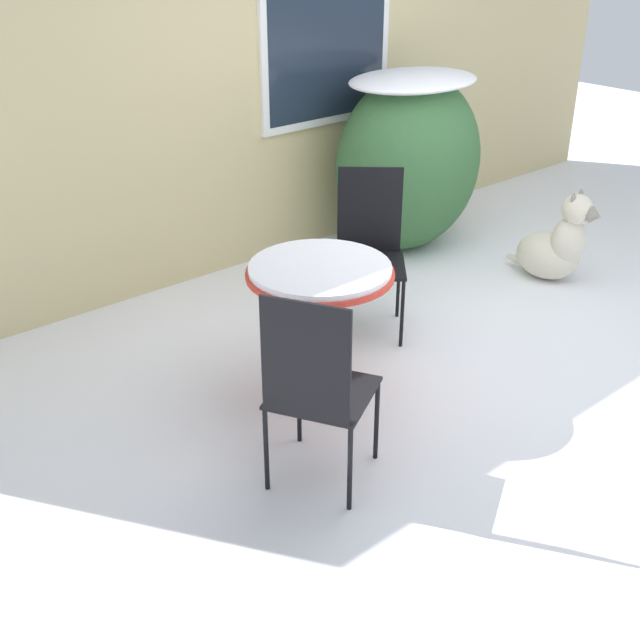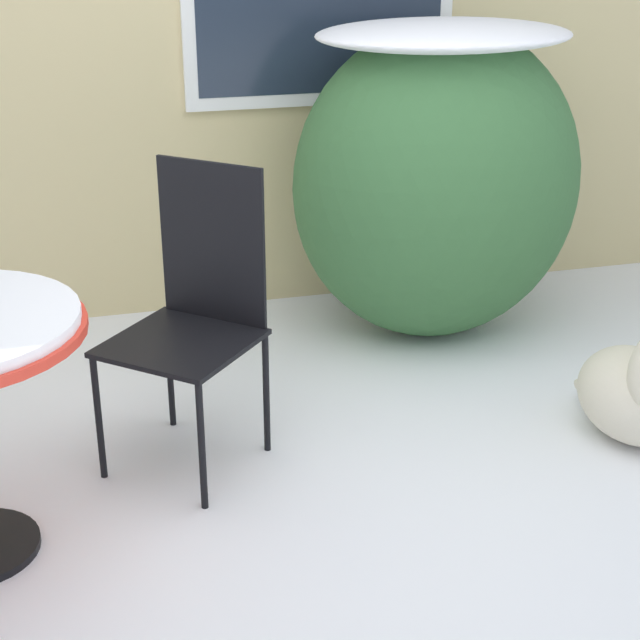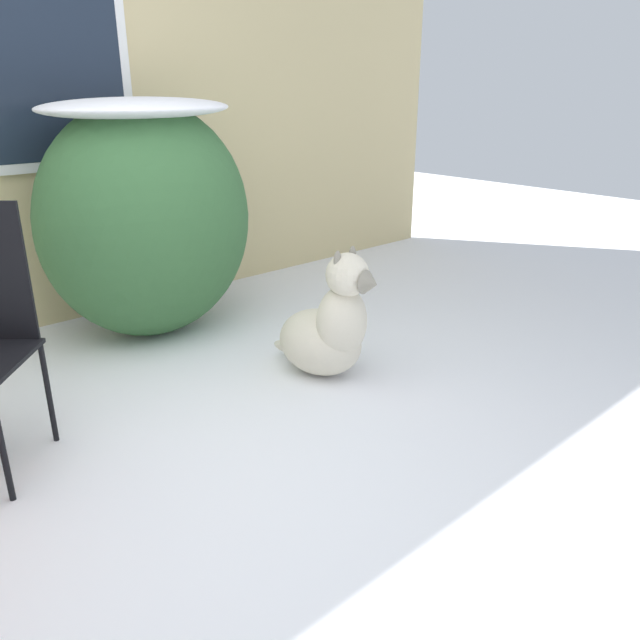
# 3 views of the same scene
# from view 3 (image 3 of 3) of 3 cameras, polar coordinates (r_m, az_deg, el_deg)

# --- Properties ---
(ground_plane) EXTENTS (16.00, 16.00, 0.00)m
(ground_plane) POSITION_cam_3_polar(r_m,az_deg,el_deg) (2.55, -13.39, -15.52)
(ground_plane) COLOR white
(shrub_left) EXTENTS (1.31, 0.98, 1.42)m
(shrub_left) POSITION_cam_3_polar(r_m,az_deg,el_deg) (3.93, -15.53, 9.22)
(shrub_left) COLOR #386638
(shrub_left) RESTS_ON ground_plane
(dog) EXTENTS (0.44, 0.71, 0.72)m
(dog) POSITION_cam_3_polar(r_m,az_deg,el_deg) (3.31, 0.79, -0.85)
(dog) COLOR beige
(dog) RESTS_ON ground_plane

